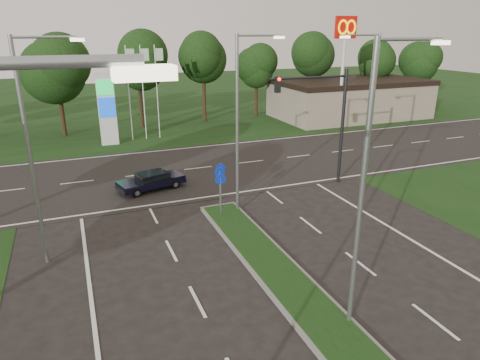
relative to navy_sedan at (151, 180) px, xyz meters
name	(u,v)px	position (x,y,z in m)	size (l,w,h in m)	color
verge_far	(124,103)	(2.81, 34.01, -0.57)	(160.00, 50.00, 0.02)	black
cross_road	(184,170)	(2.81, 3.01, -0.57)	(160.00, 12.00, 0.02)	black
commercial_building	(349,99)	(24.81, 15.01, 1.43)	(16.00, 9.00, 4.00)	gray
streetlight_median_near	(369,177)	(3.81, -14.99, 4.51)	(2.53, 0.22, 9.00)	gray
streetlight_median_far	(241,117)	(3.81, -4.99, 4.51)	(2.53, 0.22, 9.00)	gray
streetlight_left_far	(34,143)	(-5.49, -6.99, 4.51)	(2.53, 0.22, 9.00)	gray
streetlight_right_far	(370,107)	(11.61, -4.99, 4.51)	(2.53, 0.22, 9.00)	gray
traffic_signal	(325,110)	(10.00, -3.00, 4.08)	(5.10, 0.42, 7.00)	black
median_signs	(220,180)	(2.81, -4.59, 1.14)	(1.16, 1.76, 2.38)	gray
gas_pylon	(109,107)	(-0.97, 12.06, 2.62)	(5.80, 1.26, 8.00)	silver
mcdonalds_sign	(345,43)	(20.81, 10.98, 7.41)	(2.20, 0.47, 10.40)	silver
treeline_far	(140,56)	(2.91, 18.94, 6.26)	(6.00, 6.00, 9.90)	black
navy_sedan	(151,180)	(0.00, 0.00, 0.00)	(4.15, 2.48, 1.07)	black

